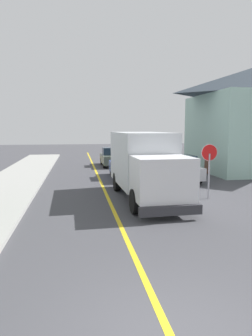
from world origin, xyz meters
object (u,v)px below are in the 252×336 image
Objects in this scene: box_truck at (145,162)px; parked_car_near at (126,167)px; parked_car_mid at (112,157)px; stop_sign at (209,161)px; parked_van_across at (180,168)px.

parked_car_near is (0.08, 6.06, -0.97)m from box_truck.
parked_car_mid is 13.86m from stop_sign.
box_truck is at bearing -89.40° from parked_car_mid.
parked_van_across is at bearing 85.78° from stop_sign.
parked_car_near is 6.80m from parked_car_mid.
parked_car_near is 1.01× the size of parked_car_mid.
box_truck reaches higher than parked_van_across.
parked_car_mid and parked_van_across have the same top height.
parked_car_near is at bearing -88.21° from parked_car_mid.
box_truck is 1.65× the size of parked_car_mid.
parked_car_mid is at bearing 91.79° from parked_car_near.
parked_car_near and parked_car_mid have the same top height.
box_truck is at bearing -126.52° from parked_van_across.
stop_sign is at bearing -94.22° from parked_van_across.
box_truck is at bearing 168.86° from stop_sign.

